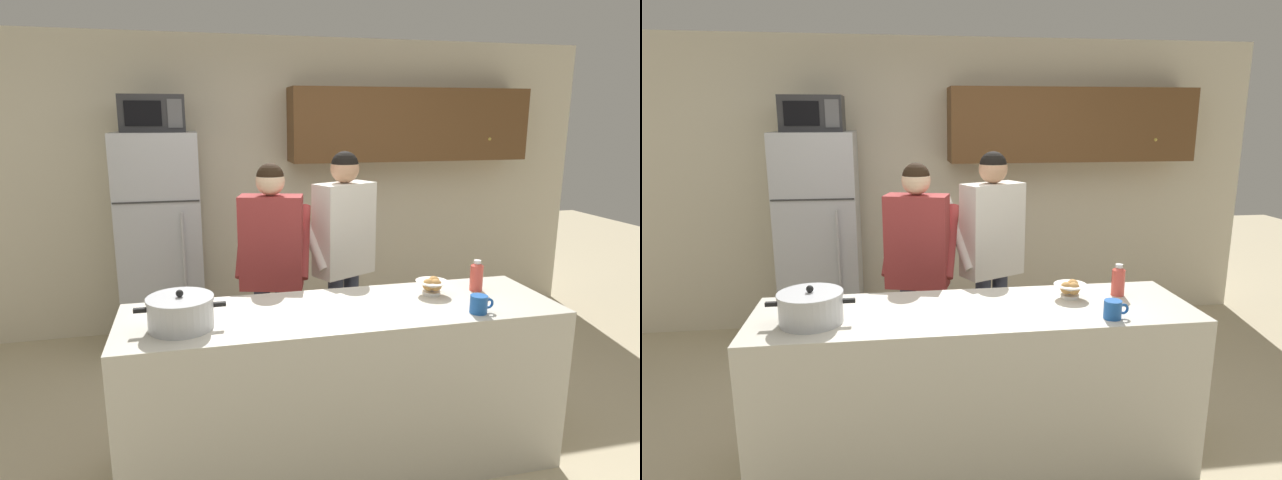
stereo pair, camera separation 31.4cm
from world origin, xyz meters
TOP-DOWN VIEW (x-y plane):
  - ground_plane at (0.00, 0.00)m, footprint 14.00×14.00m
  - back_wall_unit at (0.25, 2.25)m, footprint 6.00×0.48m
  - kitchen_island at (0.00, 0.00)m, footprint 2.33×0.68m
  - refrigerator at (-1.02, 1.85)m, footprint 0.64×0.68m
  - microwave at (-1.02, 1.83)m, footprint 0.48×0.37m
  - person_near_pot at (-0.26, 0.85)m, footprint 0.57×0.51m
  - person_by_sink at (0.26, 0.95)m, footprint 0.62×0.57m
  - cooking_pot at (-0.84, -0.08)m, footprint 0.43×0.32m
  - coffee_mug at (0.66, -0.23)m, footprint 0.13×0.09m
  - bread_bowl at (0.55, 0.10)m, footprint 0.19×0.19m
  - bottle_near_edge at (0.84, 0.11)m, footprint 0.07×0.07m

SIDE VIEW (x-z plane):
  - ground_plane at x=0.00m, z-range 0.00..0.00m
  - kitchen_island at x=0.00m, z-range 0.00..0.92m
  - refrigerator at x=-1.02m, z-range 0.00..1.80m
  - coffee_mug at x=0.66m, z-range 0.92..1.02m
  - bread_bowl at x=0.55m, z-range 0.92..1.02m
  - cooking_pot at x=-0.84m, z-range 0.90..1.10m
  - bottle_near_edge at x=0.84m, z-range 0.92..1.10m
  - person_near_pot at x=-0.26m, z-range 0.20..1.82m
  - person_by_sink at x=0.26m, z-range 0.21..1.90m
  - back_wall_unit at x=0.25m, z-range 0.11..2.71m
  - microwave at x=-1.02m, z-range 1.80..2.08m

